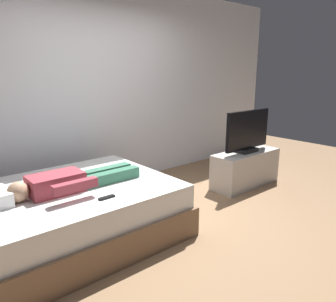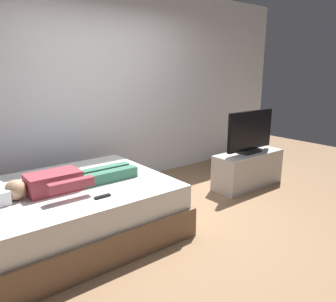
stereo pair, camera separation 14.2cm
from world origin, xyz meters
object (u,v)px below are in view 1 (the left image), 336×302
tv_stand (245,169)px  tv (248,132)px  person (70,182)px  bed (66,215)px  remote (107,197)px

tv_stand → tv: tv is taller
person → tv: bearing=-2.3°
bed → person: person is taller
tv_stand → remote: bearing=-173.0°
bed → tv: (2.62, -0.19, 0.52)m
remote → tv: size_ratio=0.17×
remote → tv_stand: remote is taller
person → remote: size_ratio=8.40×
person → bed: bearing=108.6°
tv_stand → tv: size_ratio=1.25×
remote → bed: bearing=110.2°
bed → remote: bearing=-69.8°
bed → tv_stand: size_ratio=1.91×
bed → person: 0.37m
tv_stand → tv: 0.53m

